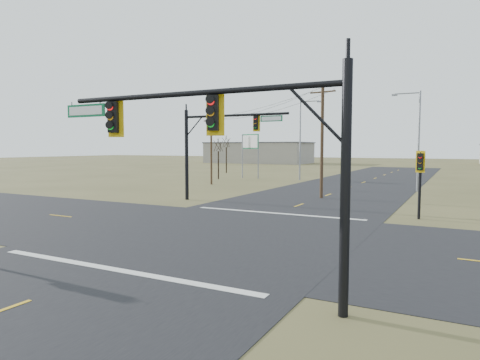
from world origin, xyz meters
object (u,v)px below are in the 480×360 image
(bare_tree_a, at_px, (218,144))
(mast_arm_near, at_px, (218,133))
(utility_pole_far, at_px, (211,148))
(pedestal_signal_ne, at_px, (420,169))
(mast_arm_far, at_px, (216,135))
(streetlight_c, at_px, (302,135))
(utility_pole_near, at_px, (322,140))
(highway_sign, at_px, (250,147))
(streetlight_a, at_px, (416,135))
(bare_tree_b, at_px, (226,141))

(bare_tree_a, bearing_deg, mast_arm_near, -59.49)
(utility_pole_far, bearing_deg, pedestal_signal_ne, -32.10)
(mast_arm_far, bearing_deg, bare_tree_a, 103.16)
(mast_arm_far, distance_m, streetlight_c, 25.11)
(utility_pole_near, relative_size, bare_tree_a, 1.60)
(highway_sign, bearing_deg, streetlight_c, 23.04)
(utility_pole_far, xyz_separation_m, streetlight_c, (7.31, 11.39, 1.73))
(mast_arm_near, distance_m, utility_pole_near, 25.59)
(streetlight_c, height_order, bare_tree_a, streetlight_c)
(mast_arm_near, bearing_deg, mast_arm_far, 99.53)
(utility_pole_far, distance_m, streetlight_a, 22.67)
(mast_arm_far, relative_size, utility_pole_far, 1.14)
(mast_arm_near, height_order, streetlight_c, streetlight_c)
(streetlight_c, distance_m, bare_tree_b, 18.91)
(pedestal_signal_ne, relative_size, utility_pole_near, 0.44)
(utility_pole_near, xyz_separation_m, bare_tree_b, (-25.18, 27.70, 0.36))
(utility_pole_far, bearing_deg, bare_tree_a, 114.71)
(mast_arm_near, height_order, highway_sign, mast_arm_near)
(utility_pole_far, relative_size, highway_sign, 1.30)
(utility_pole_far, bearing_deg, highway_sign, 91.66)
(utility_pole_near, relative_size, streetlight_c, 0.91)
(streetlight_c, bearing_deg, highway_sign, 156.59)
(highway_sign, distance_m, streetlight_c, 7.80)
(bare_tree_b, bearing_deg, mast_arm_near, -60.78)
(pedestal_signal_ne, distance_m, utility_pole_far, 28.82)
(utility_pole_far, bearing_deg, bare_tree_b, 114.83)
(pedestal_signal_ne, height_order, streetlight_c, streetlight_c)
(pedestal_signal_ne, bearing_deg, highway_sign, 143.86)
(bare_tree_b, bearing_deg, utility_pole_far, -65.17)
(streetlight_c, bearing_deg, utility_pole_far, -147.59)
(mast_arm_near, bearing_deg, bare_tree_a, 98.94)
(mast_arm_far, bearing_deg, mast_arm_near, -75.73)
(utility_pole_near, bearing_deg, mast_arm_near, -80.07)
(utility_pole_near, bearing_deg, streetlight_c, 114.28)
(streetlight_a, relative_size, bare_tree_b, 1.48)
(utility_pole_near, xyz_separation_m, streetlight_c, (-8.49, 18.82, 0.94))
(mast_arm_far, height_order, utility_pole_far, utility_pole_far)
(mast_arm_near, relative_size, streetlight_a, 1.03)
(highway_sign, distance_m, bare_tree_b, 12.86)
(mast_arm_far, xyz_separation_m, streetlight_c, (-1.47, 25.06, 0.58))
(utility_pole_far, xyz_separation_m, bare_tree_a, (-3.49, 7.59, 0.54))
(pedestal_signal_ne, height_order, utility_pole_near, utility_pole_near)
(streetlight_a, bearing_deg, highway_sign, 153.78)
(utility_pole_far, bearing_deg, mast_arm_far, -57.31)
(mast_arm_near, relative_size, utility_pole_near, 1.05)
(streetlight_c, bearing_deg, streetlight_a, -55.35)
(utility_pole_near, height_order, highway_sign, utility_pole_near)
(streetlight_a, relative_size, streetlight_c, 0.94)
(mast_arm_far, distance_m, bare_tree_b, 38.49)
(mast_arm_far, relative_size, bare_tree_a, 1.53)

